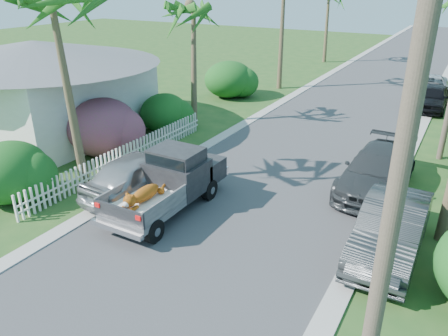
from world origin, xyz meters
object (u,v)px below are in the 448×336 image
Objects in this scene: parked_car_rm at (377,171)px; parked_car_ln at (142,173)px; parked_car_rn at (391,230)px; palm_l_b at (192,6)px; pickup_truck at (172,180)px; parked_car_rd at (430,87)px; utility_pole_a at (393,212)px; parked_car_rf at (433,98)px; house_left at (40,91)px.

parked_car_ln is at bearing -146.32° from parked_car_rm.
palm_l_b is at bearing 146.84° from parked_car_rn.
pickup_truck is 10.93m from palm_l_b.
parked_car_rm is 16.39m from parked_car_rd.
parked_car_rd is 0.67× the size of palm_l_b.
parked_car_ln is at bearing 173.56° from pickup_truck.
parked_car_rm is at bearing 100.15° from utility_pole_a.
palm_l_b reaches higher than parked_car_ln.
parked_car_ln reaches higher than parked_car_rd.
parked_car_rn is 17.18m from parked_car_rf.
parked_car_rn is 1.12× the size of parked_car_rf.
palm_l_b is at bearing 162.55° from parked_car_rm.
parked_car_rf is at bearing 39.70° from house_left.
parked_car_ln is 0.67× the size of palm_l_b.
house_left reaches higher than parked_car_ln.
pickup_truck reaches higher than parked_car_rf.
house_left is (-9.31, 3.31, 1.28)m from parked_car_ln.
house_left reaches higher than parked_car_rf.
pickup_truck is at bearing -139.31° from parked_car_rm.
house_left is (-10.80, 3.47, 1.11)m from pickup_truck.
parked_car_ln is 0.55× the size of house_left.
parked_car_rd is 22.35m from parked_car_ln.
utility_pole_a reaches higher than pickup_truck.
parked_car_rf is 19.43m from parked_car_ln.
parked_car_rf is at bearing -89.56° from parked_car_rd.
house_left reaches higher than parked_car_rd.
parked_car_ln is at bearing -113.15° from parked_car_rf.
parked_car_rn is at bearing 95.51° from utility_pole_a.
utility_pole_a is at bearing -25.82° from house_left.
pickup_truck is 1.51m from parked_car_ln.
pickup_truck reaches higher than parked_car_rm.
parked_car_rd is at bearing 50.12° from palm_l_b.
parked_car_rn is at bearing -86.52° from parked_car_rf.
parked_car_rn is at bearing -173.76° from parked_car_ln.
parked_car_rd is (0.10, 16.39, -0.08)m from parked_car_rm.
parked_car_rm is at bearing -19.09° from palm_l_b.
pickup_truck is 7.24m from parked_car_rn.
utility_pole_a is at bearing -35.32° from pickup_truck.
house_left is 1.00× the size of utility_pole_a.
parked_car_rn is at bearing -94.66° from parked_car_rd.
palm_l_b is 8.92m from house_left.
palm_l_b is (-11.13, -9.39, 5.41)m from parked_car_rf.
palm_l_b is at bearing 131.53° from utility_pole_a.
parked_car_rm is at bearing 107.12° from parked_car_rn.
parked_car_rn is 0.99× the size of parked_car_ln.
house_left is at bearing -173.75° from parked_car_rm.
utility_pole_a reaches higher than parked_car_rn.
parked_car_rm is at bearing -98.22° from parked_car_rd.
parked_car_rn is 4.32m from parked_car_rm.
parked_car_rd is 17.47m from palm_l_b.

